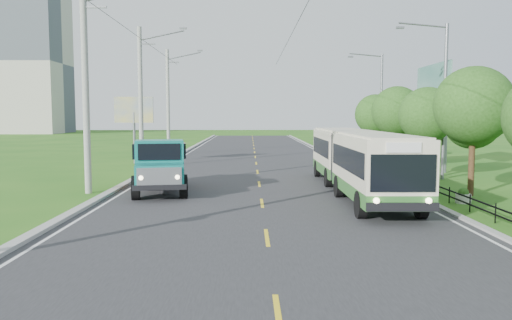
{
  "coord_description": "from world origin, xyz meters",
  "views": [
    {
      "loc": [
        -0.53,
        -14.93,
        3.71
      ],
      "look_at": [
        -0.26,
        5.58,
        1.9
      ],
      "focal_mm": 35.0,
      "sensor_mm": 36.0,
      "label": 1
    }
  ],
  "objects_px": {
    "billboard_left": "(134,114)",
    "bus": "(357,157)",
    "planter_near": "(463,197)",
    "planter_mid": "(405,175)",
    "pole_mid": "(141,97)",
    "pole_far": "(168,102)",
    "planter_far": "(372,162)",
    "tree_third": "(473,110)",
    "billboard_right": "(433,93)",
    "tree_fourth": "(427,118)",
    "tree_back": "(375,117)",
    "streetlight_far": "(379,102)",
    "streetlight_mid": "(442,95)",
    "dump_truck": "(160,162)",
    "pole_near": "(86,87)",
    "tree_fifth": "(397,114)"
  },
  "relations": [
    {
      "from": "billboard_left",
      "to": "bus",
      "type": "bearing_deg",
      "value": -46.66
    },
    {
      "from": "planter_near",
      "to": "planter_mid",
      "type": "height_order",
      "value": "same"
    },
    {
      "from": "pole_mid",
      "to": "bus",
      "type": "xyz_separation_m",
      "value": [
        12.92,
        -12.0,
        -3.34
      ]
    },
    {
      "from": "pole_mid",
      "to": "planter_near",
      "type": "bearing_deg",
      "value": -41.65
    },
    {
      "from": "pole_far",
      "to": "planter_far",
      "type": "height_order",
      "value": "pole_far"
    },
    {
      "from": "tree_third",
      "to": "billboard_right",
      "type": "xyz_separation_m",
      "value": [
        2.44,
        11.86,
        1.36
      ]
    },
    {
      "from": "tree_fourth",
      "to": "tree_back",
      "type": "xyz_separation_m",
      "value": [
        0.0,
        12.0,
        0.07
      ]
    },
    {
      "from": "planter_mid",
      "to": "billboard_left",
      "type": "xyz_separation_m",
      "value": [
        -18.1,
        10.0,
        3.58
      ]
    },
    {
      "from": "pole_far",
      "to": "planter_near",
      "type": "distance_m",
      "value": 32.19
    },
    {
      "from": "streetlight_far",
      "to": "tree_third",
      "type": "bearing_deg",
      "value": -92.27
    },
    {
      "from": "streetlight_far",
      "to": "planter_mid",
      "type": "bearing_deg",
      "value": -98.3
    },
    {
      "from": "tree_third",
      "to": "planter_near",
      "type": "height_order",
      "value": "tree_third"
    },
    {
      "from": "tree_back",
      "to": "streetlight_mid",
      "type": "relative_size",
      "value": 0.61
    },
    {
      "from": "streetlight_mid",
      "to": "streetlight_far",
      "type": "distance_m",
      "value": 14.0
    },
    {
      "from": "tree_third",
      "to": "streetlight_far",
      "type": "xyz_separation_m",
      "value": [
        0.79,
        19.86,
        0.92
      ]
    },
    {
      "from": "billboard_left",
      "to": "bus",
      "type": "relative_size",
      "value": 0.34
    },
    {
      "from": "tree_back",
      "to": "billboard_right",
      "type": "xyz_separation_m",
      "value": [
        2.44,
        -6.14,
        1.69
      ]
    },
    {
      "from": "tree_third",
      "to": "tree_back",
      "type": "relative_size",
      "value": 1.09
    },
    {
      "from": "billboard_right",
      "to": "pole_mid",
      "type": "bearing_deg",
      "value": 177.22
    },
    {
      "from": "tree_back",
      "to": "streetlight_far",
      "type": "height_order",
      "value": "streetlight_far"
    },
    {
      "from": "pole_far",
      "to": "dump_truck",
      "type": "height_order",
      "value": "pole_far"
    },
    {
      "from": "pole_far",
      "to": "tree_fourth",
      "type": "xyz_separation_m",
      "value": [
        18.12,
        -18.86,
        -1.51
      ]
    },
    {
      "from": "billboard_right",
      "to": "dump_truck",
      "type": "relative_size",
      "value": 1.13
    },
    {
      "from": "bus",
      "to": "planter_far",
      "type": "bearing_deg",
      "value": 73.74
    },
    {
      "from": "streetlight_mid",
      "to": "streetlight_far",
      "type": "relative_size",
      "value": 1.0
    },
    {
      "from": "tree_fourth",
      "to": "pole_far",
      "type": "bearing_deg",
      "value": 133.85
    },
    {
      "from": "pole_near",
      "to": "bus",
      "type": "bearing_deg",
      "value": -0.02
    },
    {
      "from": "planter_near",
      "to": "planter_far",
      "type": "relative_size",
      "value": 1.0
    },
    {
      "from": "tree_back",
      "to": "billboard_left",
      "type": "bearing_deg",
      "value": -173.69
    },
    {
      "from": "streetlight_mid",
      "to": "planter_far",
      "type": "distance_m",
      "value": 9.46
    },
    {
      "from": "tree_fifth",
      "to": "planter_mid",
      "type": "height_order",
      "value": "tree_fifth"
    },
    {
      "from": "pole_near",
      "to": "tree_fifth",
      "type": "xyz_separation_m",
      "value": [
        18.12,
        11.14,
        -1.24
      ]
    },
    {
      "from": "streetlight_far",
      "to": "planter_near",
      "type": "height_order",
      "value": "streetlight_far"
    },
    {
      "from": "pole_near",
      "to": "tree_third",
      "type": "xyz_separation_m",
      "value": [
        18.12,
        -0.86,
        -1.11
      ]
    },
    {
      "from": "streetlight_mid",
      "to": "billboard_left",
      "type": "relative_size",
      "value": 1.74
    },
    {
      "from": "tree_fifth",
      "to": "tree_back",
      "type": "bearing_deg",
      "value": 90.0
    },
    {
      "from": "tree_back",
      "to": "billboard_right",
      "type": "distance_m",
      "value": 6.82
    },
    {
      "from": "planter_mid",
      "to": "bus",
      "type": "height_order",
      "value": "bus"
    },
    {
      "from": "planter_far",
      "to": "pole_far",
      "type": "bearing_deg",
      "value": 146.88
    },
    {
      "from": "planter_near",
      "to": "tree_third",
      "type": "bearing_deg",
      "value": 59.59
    },
    {
      "from": "pole_mid",
      "to": "tree_third",
      "type": "relative_size",
      "value": 1.67
    },
    {
      "from": "planter_far",
      "to": "billboard_right",
      "type": "bearing_deg",
      "value": -28.39
    },
    {
      "from": "pole_far",
      "to": "tree_back",
      "type": "distance_m",
      "value": 19.43
    },
    {
      "from": "planter_far",
      "to": "tree_back",
      "type": "bearing_deg",
      "value": 73.12
    },
    {
      "from": "tree_third",
      "to": "planter_near",
      "type": "bearing_deg",
      "value": -120.41
    },
    {
      "from": "pole_near",
      "to": "pole_mid",
      "type": "bearing_deg",
      "value": 90.0
    },
    {
      "from": "planter_mid",
      "to": "planter_far",
      "type": "height_order",
      "value": "same"
    },
    {
      "from": "tree_fourth",
      "to": "billboard_right",
      "type": "bearing_deg",
      "value": 67.36
    },
    {
      "from": "streetlight_far",
      "to": "billboard_right",
      "type": "relative_size",
      "value": 1.24
    },
    {
      "from": "planter_near",
      "to": "billboard_right",
      "type": "height_order",
      "value": "billboard_right"
    }
  ]
}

